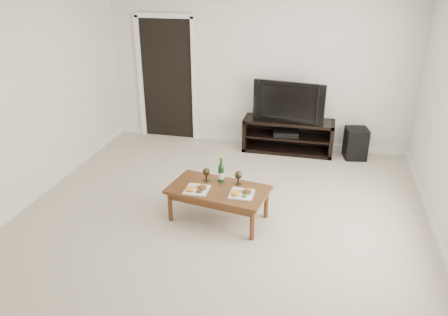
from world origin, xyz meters
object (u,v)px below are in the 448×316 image
Objects in this scene: media_console at (288,136)px; television at (290,100)px; subwoofer at (356,143)px; coffee_table at (218,204)px.

media_console is 0.60m from television.
television is at bearing 167.98° from subwoofer.
media_console reaches higher than coffee_table.
television is (-0.00, 0.00, 0.60)m from media_console.
subwoofer is (1.08, -0.02, -0.03)m from media_console.
television reaches higher than subwoofer.
coffee_table is (-1.68, -2.28, -0.04)m from subwoofer.
television is at bearing 75.24° from coffee_table.
television is 1.25m from subwoofer.
subwoofer is 0.43× the size of coffee_table.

